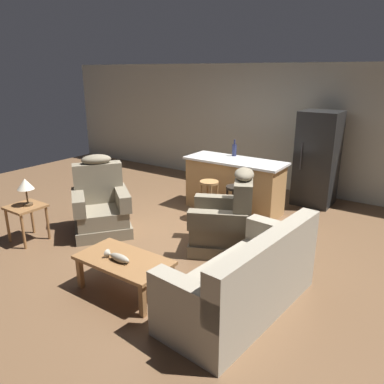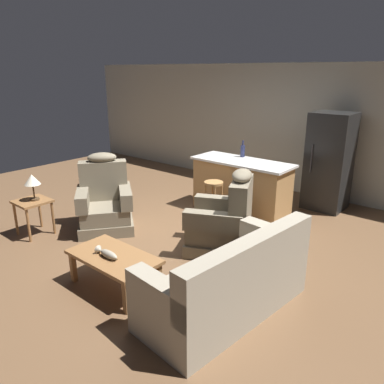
{
  "view_description": "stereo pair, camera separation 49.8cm",
  "coord_description": "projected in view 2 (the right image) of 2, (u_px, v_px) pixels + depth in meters",
  "views": [
    {
      "loc": [
        3.06,
        -4.4,
        2.46
      ],
      "look_at": [
        0.07,
        -0.1,
        0.75
      ],
      "focal_mm": 35.0,
      "sensor_mm": 36.0,
      "label": 1
    },
    {
      "loc": [
        3.45,
        -4.1,
        2.46
      ],
      "look_at": [
        0.07,
        -0.1,
        0.75
      ],
      "focal_mm": 35.0,
      "sensor_mm": 36.0,
      "label": 2
    }
  ],
  "objects": [
    {
      "name": "ground_plane",
      "position": [
        192.0,
        235.0,
        5.86
      ],
      "size": [
        12.0,
        12.0,
        0.0
      ],
      "color": "brown"
    },
    {
      "name": "back_wall",
      "position": [
        290.0,
        129.0,
        7.72
      ],
      "size": [
        12.0,
        0.05,
        2.6
      ],
      "color": "#B2B2A3",
      "rests_on": "ground_plane"
    },
    {
      "name": "coffee_table",
      "position": [
        114.0,
        260.0,
        4.35
      ],
      "size": [
        1.1,
        0.6,
        0.42
      ],
      "color": "olive",
      "rests_on": "ground_plane"
    },
    {
      "name": "fish_figurine",
      "position": [
        107.0,
        254.0,
        4.27
      ],
      "size": [
        0.34,
        0.1,
        0.1
      ],
      "color": "#4C3823",
      "rests_on": "coffee_table"
    },
    {
      "name": "couch",
      "position": [
        229.0,
        284.0,
        3.89
      ],
      "size": [
        1.02,
        1.97,
        0.94
      ],
      "rotation": [
        0.0,
        0.0,
        3.05
      ],
      "color": "#9E937F",
      "rests_on": "ground_plane"
    },
    {
      "name": "recliner_near_lamp",
      "position": [
        105.0,
        203.0,
        6.03
      ],
      "size": [
        1.18,
        1.18,
        1.2
      ],
      "rotation": [
        0.0,
        0.0,
        -0.65
      ],
      "color": "#756B56",
      "rests_on": "ground_plane"
    },
    {
      "name": "recliner_near_island",
      "position": [
        224.0,
        222.0,
        5.25
      ],
      "size": [
        1.12,
        1.12,
        1.2
      ],
      "rotation": [
        0.0,
        0.0,
        3.59
      ],
      "color": "#756B56",
      "rests_on": "ground_plane"
    },
    {
      "name": "end_table",
      "position": [
        33.0,
        206.0,
        5.76
      ],
      "size": [
        0.48,
        0.48,
        0.56
      ],
      "color": "olive",
      "rests_on": "ground_plane"
    },
    {
      "name": "table_lamp",
      "position": [
        32.0,
        181.0,
        5.64
      ],
      "size": [
        0.24,
        0.24,
        0.41
      ],
      "color": "#4C3823",
      "rests_on": "end_table"
    },
    {
      "name": "kitchen_island",
      "position": [
        241.0,
        186.0,
        6.69
      ],
      "size": [
        1.8,
        0.7,
        0.95
      ],
      "color": "#AD7F4C",
      "rests_on": "ground_plane"
    },
    {
      "name": "bar_stool_left",
      "position": [
        214.0,
        194.0,
        6.32
      ],
      "size": [
        0.32,
        0.32,
        0.68
      ],
      "color": "#A87A47",
      "rests_on": "ground_plane"
    },
    {
      "name": "bar_stool_right",
      "position": [
        239.0,
        200.0,
        6.01
      ],
      "size": [
        0.32,
        0.32,
        0.68
      ],
      "color": "black",
      "rests_on": "ground_plane"
    },
    {
      "name": "refrigerator",
      "position": [
        329.0,
        162.0,
        6.77
      ],
      "size": [
        0.7,
        0.69,
        1.76
      ],
      "color": "black",
      "rests_on": "ground_plane"
    },
    {
      "name": "bottle_tall_green",
      "position": [
        243.0,
        151.0,
        6.79
      ],
      "size": [
        0.08,
        0.08,
        0.3
      ],
      "color": "#23284C",
      "rests_on": "kitchen_island"
    }
  ]
}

